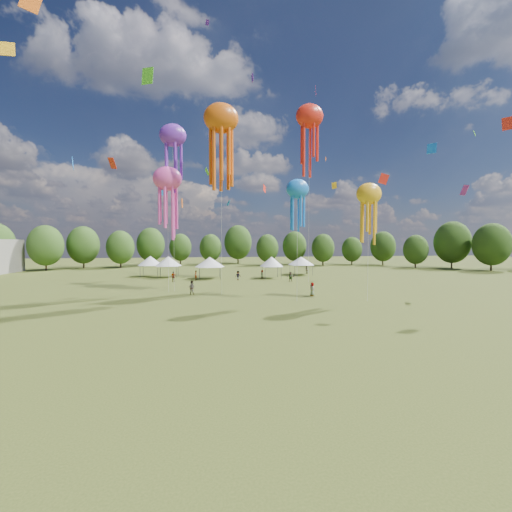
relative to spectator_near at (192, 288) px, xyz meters
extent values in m
plane|color=#384416|center=(8.47, -33.09, -0.94)|extent=(300.00, 300.00, 0.00)
imported|color=gray|center=(0.00, 0.00, 0.00)|extent=(1.13, 1.03, 1.89)
imported|color=gray|center=(13.36, 19.02, -0.14)|extent=(0.63, 0.86, 1.61)
imported|color=gray|center=(25.02, 25.90, -0.01)|extent=(0.72, 0.92, 1.88)
imported|color=gray|center=(8.09, 15.94, -0.07)|extent=(1.27, 0.93, 1.76)
imported|color=gray|center=(-3.87, 14.92, 0.02)|extent=(1.22, 0.96, 1.93)
imported|color=gray|center=(17.54, 12.48, -0.06)|extent=(1.72, 0.95, 1.77)
imported|color=gray|center=(0.07, 16.77, 0.01)|extent=(0.61, 0.79, 1.91)
imported|color=gray|center=(16.07, -3.75, -0.04)|extent=(0.69, 0.95, 1.80)
cylinder|color=#47474C|center=(-11.43, 24.07, 0.21)|extent=(0.08, 0.08, 2.31)
cylinder|color=#47474C|center=(-11.43, 27.59, 0.21)|extent=(0.08, 0.08, 2.31)
cylinder|color=#47474C|center=(-7.91, 24.07, 0.21)|extent=(0.08, 0.08, 2.31)
cylinder|color=#47474C|center=(-7.91, 27.59, 0.21)|extent=(0.08, 0.08, 2.31)
cube|color=silver|center=(-9.67, 25.83, 1.41)|extent=(3.92, 3.92, 0.10)
cone|color=silver|center=(-9.67, 25.83, 2.45)|extent=(5.10, 5.10, 1.98)
cylinder|color=#47474C|center=(-7.50, 21.32, 0.21)|extent=(0.08, 0.08, 2.31)
cylinder|color=#47474C|center=(-7.50, 25.02, 0.21)|extent=(0.08, 0.08, 2.31)
cylinder|color=#47474C|center=(-3.80, 21.32, 0.21)|extent=(0.08, 0.08, 2.31)
cylinder|color=#47474C|center=(-3.80, 25.02, 0.21)|extent=(0.08, 0.08, 2.31)
cube|color=silver|center=(-5.65, 23.17, 1.41)|extent=(4.10, 4.10, 0.10)
cone|color=silver|center=(-5.65, 23.17, 2.45)|extent=(5.33, 5.33, 1.98)
cylinder|color=#47474C|center=(0.76, 17.62, 0.19)|extent=(0.08, 0.08, 2.28)
cylinder|color=#47474C|center=(0.76, 21.68, 0.19)|extent=(0.08, 0.08, 2.28)
cylinder|color=#47474C|center=(4.82, 17.62, 0.19)|extent=(0.08, 0.08, 2.28)
cylinder|color=#47474C|center=(4.82, 21.68, 0.19)|extent=(0.08, 0.08, 2.28)
cube|color=silver|center=(2.79, 19.65, 1.38)|extent=(4.46, 4.46, 0.10)
cone|color=silver|center=(2.79, 19.65, 2.41)|extent=(5.80, 5.80, 1.95)
cylinder|color=#47474C|center=(13.51, 16.61, 0.21)|extent=(0.08, 0.08, 2.31)
cylinder|color=#47474C|center=(13.51, 19.85, 0.21)|extent=(0.08, 0.08, 2.31)
cylinder|color=#47474C|center=(16.76, 16.61, 0.21)|extent=(0.08, 0.08, 2.31)
cylinder|color=#47474C|center=(16.76, 19.85, 0.21)|extent=(0.08, 0.08, 2.31)
cube|color=silver|center=(15.14, 18.23, 1.42)|extent=(3.64, 3.64, 0.10)
cone|color=silver|center=(15.14, 18.23, 2.46)|extent=(4.74, 4.74, 1.98)
cylinder|color=#47474C|center=(21.09, 21.95, 0.13)|extent=(0.08, 0.08, 2.15)
cylinder|color=#47474C|center=(21.09, 26.01, 0.13)|extent=(0.08, 0.08, 2.15)
cylinder|color=#47474C|center=(25.14, 21.95, 0.13)|extent=(0.08, 0.08, 2.15)
cylinder|color=#47474C|center=(25.14, 26.01, 0.13)|extent=(0.08, 0.08, 2.15)
cube|color=silver|center=(23.12, 23.98, 1.26)|extent=(4.46, 4.46, 0.10)
cone|color=silver|center=(23.12, 23.98, 2.23)|extent=(5.79, 5.79, 1.84)
ellipsoid|color=#FA49B1|center=(-3.40, 2.65, 15.35)|extent=(4.08, 2.86, 3.47)
cylinder|color=beige|center=(-3.40, 2.65, 7.20)|extent=(0.03, 0.03, 16.30)
ellipsoid|color=#DF580D|center=(4.08, -0.99, 22.92)|extent=(4.70, 3.29, 4.00)
cylinder|color=beige|center=(4.08, -0.99, 10.99)|extent=(0.03, 0.03, 23.87)
ellipsoid|color=#FFB01A|center=(21.36, -8.73, 12.08)|extent=(3.10, 2.17, 2.64)
cylinder|color=beige|center=(21.36, -8.73, 5.57)|extent=(0.03, 0.03, 13.02)
ellipsoid|color=purple|center=(-2.65, 3.40, 21.74)|extent=(3.85, 2.70, 3.27)
cylinder|color=beige|center=(-2.65, 3.40, 10.40)|extent=(0.03, 0.03, 22.68)
ellipsoid|color=blue|center=(12.86, -7.39, 12.66)|extent=(2.77, 1.94, 2.35)
cylinder|color=beige|center=(12.86, -7.39, 5.86)|extent=(0.03, 0.03, 13.61)
ellipsoid|color=red|center=(20.37, 10.58, 28.73)|extent=(4.98, 3.49, 4.23)
cylinder|color=beige|center=(20.37, 10.58, 13.89)|extent=(0.03, 0.03, 29.67)
cube|color=purple|center=(8.23, -1.78, 28.18)|extent=(0.19, 0.82, 1.03)
cube|color=red|center=(16.37, 32.43, 19.53)|extent=(0.89, 1.85, 2.28)
cube|color=#DF580D|center=(31.25, 30.40, 26.80)|extent=(0.54, 0.72, 0.98)
cube|color=#56D222|center=(2.28, 8.47, 17.83)|extent=(0.74, 1.00, 1.27)
cube|color=blue|center=(29.35, -9.10, 17.75)|extent=(1.05, 1.11, 1.35)
cube|color=purple|center=(2.60, 19.97, 49.26)|extent=(0.81, 0.73, 1.12)
cube|color=red|center=(38.15, -10.81, 20.64)|extent=(1.35, 0.58, 1.65)
cube|color=#DF580D|center=(-18.06, -2.74, 34.10)|extent=(1.98, 1.46, 2.71)
cube|color=#FFB01A|center=(-16.41, -10.74, 24.32)|extent=(1.68, 1.01, 1.78)
cube|color=#56D222|center=(-5.72, 1.34, 28.87)|extent=(1.73, 0.95, 2.35)
cube|color=blue|center=(-7.43, 30.40, 18.12)|extent=(2.47, 1.25, 2.62)
cube|color=#FA49B1|center=(22.15, 12.53, 34.15)|extent=(0.65, 1.49, 1.92)
cube|color=red|center=(41.57, 21.80, 20.56)|extent=(2.47, 0.62, 2.82)
cube|color=#FFB01A|center=(33.34, 29.99, 20.32)|extent=(1.65, 0.79, 1.77)
cube|color=#56D222|center=(43.49, -0.38, 23.31)|extent=(0.77, 0.60, 0.90)
cube|color=blue|center=(-22.09, 19.23, 20.82)|extent=(0.74, 2.09, 2.49)
cube|color=#19C1DC|center=(6.41, 17.35, 13.92)|extent=(0.64, 0.83, 1.10)
cube|color=#FA49B1|center=(39.14, -3.50, 13.86)|extent=(0.54, 1.52, 1.71)
cube|color=red|center=(-7.26, -10.67, 14.11)|extent=(0.90, 1.06, 1.13)
cube|color=#DF580D|center=(-2.84, 24.64, 14.63)|extent=(0.19, 1.91, 2.26)
cylinder|color=#38281C|center=(-38.70, 45.09, 0.74)|extent=(0.44, 0.44, 3.36)
ellipsoid|color=#294617|center=(-38.70, 45.09, 5.57)|extent=(8.40, 8.40, 10.51)
cylinder|color=#38281C|center=(-32.21, 52.40, 0.76)|extent=(0.44, 0.44, 3.41)
ellipsoid|color=#294617|center=(-32.21, 52.40, 5.66)|extent=(8.53, 8.53, 10.66)
cylinder|color=#38281C|center=(-22.13, 51.93, 0.59)|extent=(0.44, 0.44, 3.07)
ellipsoid|color=#294617|center=(-22.13, 51.93, 4.99)|extent=(7.66, 7.66, 9.58)
cylinder|color=#38281C|center=(-15.04, 60.24, 0.77)|extent=(0.44, 0.44, 3.43)
ellipsoid|color=#294617|center=(-15.04, 60.24, 5.71)|extent=(8.58, 8.58, 10.73)
cylinder|color=#38281C|center=(-6.29, 65.86, 0.53)|extent=(0.44, 0.44, 2.95)
ellipsoid|color=#294617|center=(-6.29, 65.86, 4.76)|extent=(7.37, 7.37, 9.21)
cylinder|color=#38281C|center=(3.78, 61.97, 0.50)|extent=(0.44, 0.44, 2.89)
ellipsoid|color=#294617|center=(3.78, 61.97, 4.66)|extent=(7.23, 7.23, 9.04)
cylinder|color=#38281C|center=(13.38, 66.39, 0.97)|extent=(0.44, 0.44, 3.84)
ellipsoid|color=#294617|center=(13.38, 66.39, 6.49)|extent=(9.60, 9.60, 11.99)
cylinder|color=#38281C|center=(21.66, 55.35, 0.48)|extent=(0.44, 0.44, 2.84)
ellipsoid|color=#294617|center=(21.66, 55.35, 4.56)|extent=(7.11, 7.11, 8.89)
cylinder|color=#38281C|center=(31.40, 57.94, 0.64)|extent=(0.44, 0.44, 3.16)
ellipsoid|color=#294617|center=(31.40, 57.94, 5.18)|extent=(7.91, 7.91, 9.88)
cylinder|color=#38281C|center=(39.16, 52.19, 0.50)|extent=(0.44, 0.44, 2.88)
ellipsoid|color=#294617|center=(39.16, 52.19, 4.64)|extent=(7.21, 7.21, 9.01)
cylinder|color=#38281C|center=(49.99, 54.15, 0.37)|extent=(0.44, 0.44, 2.63)
ellipsoid|color=#294617|center=(49.99, 54.15, 4.15)|extent=(6.57, 6.57, 8.22)
cylinder|color=#38281C|center=(58.99, 50.64, 0.62)|extent=(0.44, 0.44, 3.13)
ellipsoid|color=#294617|center=(58.99, 50.64, 5.11)|extent=(7.81, 7.81, 9.77)
cylinder|color=#38281C|center=(62.11, 38.72, 0.41)|extent=(0.44, 0.44, 2.72)
ellipsoid|color=#294617|center=(62.11, 38.72, 4.32)|extent=(6.80, 6.80, 8.50)
cylinder|color=#38281C|center=(71.43, 35.83, 0.96)|extent=(0.44, 0.44, 3.81)
ellipsoid|color=#294617|center=(71.43, 35.83, 6.44)|extent=(9.52, 9.52, 11.90)
cylinder|color=#38281C|center=(75.04, 26.70, 0.81)|extent=(0.44, 0.44, 3.51)
ellipsoid|color=#294617|center=(75.04, 26.70, 5.86)|extent=(8.78, 8.78, 10.97)
camera|label=1|loc=(1.77, -44.55, 6.13)|focal=22.32mm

